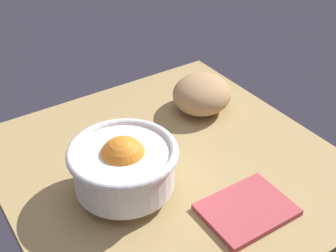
% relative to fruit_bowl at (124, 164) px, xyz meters
% --- Properties ---
extents(ground_plane, '(0.65, 0.66, 0.03)m').
position_rel_fruit_bowl_xyz_m(ground_plane, '(-0.12, -0.03, -0.08)').
color(ground_plane, tan).
extents(fruit_bowl, '(0.20, 0.20, 0.12)m').
position_rel_fruit_bowl_xyz_m(fruit_bowl, '(0.00, 0.00, 0.00)').
color(fruit_bowl, white).
rests_on(fruit_bowl, ground).
extents(bread_loaf, '(0.20, 0.20, 0.08)m').
position_rel_fruit_bowl_xyz_m(bread_loaf, '(-0.29, -0.15, -0.03)').
color(bread_loaf, tan).
rests_on(bread_loaf, ground).
extents(napkin_folded, '(0.16, 0.12, 0.01)m').
position_rel_fruit_bowl_xyz_m(napkin_folded, '(-0.15, 0.16, -0.06)').
color(napkin_folded, '#B9474D').
rests_on(napkin_folded, ground).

